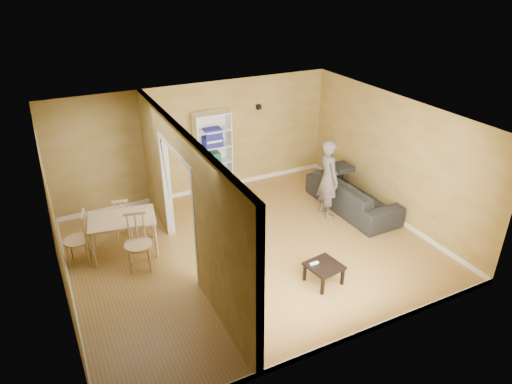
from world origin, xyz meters
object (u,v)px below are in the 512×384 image
(sofa, at_px, (353,191))
(chair_far, at_px, (122,216))
(person, at_px, (329,172))
(coffee_table, at_px, (324,267))
(chair_near, at_px, (138,243))
(bookshelf, at_px, (212,154))
(dining_table, at_px, (122,221))
(chair_left, at_px, (76,239))

(sofa, distance_m, chair_far, 4.89)
(person, distance_m, coffee_table, 2.49)
(chair_near, height_order, chair_far, chair_near)
(sofa, height_order, person, person)
(bookshelf, height_order, dining_table, bookshelf)
(sofa, xyz_separation_m, coffee_table, (-2.03, -1.92, -0.14))
(sofa, relative_size, dining_table, 1.97)
(dining_table, height_order, chair_far, chair_far)
(bookshelf, distance_m, chair_near, 3.26)
(chair_left, height_order, chair_near, chair_near)
(coffee_table, distance_m, chair_far, 4.10)
(sofa, height_order, bookshelf, bookshelf)
(dining_table, bearing_deg, sofa, -5.92)
(person, relative_size, chair_far, 2.32)
(coffee_table, xyz_separation_m, chair_left, (-3.65, 2.44, 0.20))
(bookshelf, xyz_separation_m, chair_far, (-2.33, -0.99, -0.55))
(chair_far, bearing_deg, chair_near, 100.81)
(chair_near, xyz_separation_m, chair_far, (-0.02, 1.27, -0.09))
(bookshelf, bearing_deg, sofa, -41.20)
(person, height_order, chair_left, person)
(chair_left, height_order, chair_far, chair_left)
(sofa, height_order, chair_near, chair_near)
(bookshelf, relative_size, chair_left, 1.92)
(bookshelf, xyz_separation_m, coffee_table, (0.40, -4.05, -0.67))
(chair_far, bearing_deg, coffee_table, 141.47)
(bookshelf, xyz_separation_m, chair_near, (-2.30, -2.26, -0.45))
(dining_table, xyz_separation_m, chair_far, (0.10, 0.64, -0.23))
(coffee_table, bearing_deg, bookshelf, 95.68)
(person, height_order, coffee_table, person)
(sofa, xyz_separation_m, person, (-0.65, 0.03, 0.56))
(bookshelf, height_order, chair_far, bookshelf)
(bookshelf, height_order, chair_near, bookshelf)
(person, xyz_separation_m, chair_far, (-4.10, 1.10, -0.57))
(coffee_table, bearing_deg, person, 54.90)
(person, height_order, chair_far, person)
(sofa, relative_size, chair_left, 2.30)
(sofa, xyz_separation_m, chair_near, (-4.73, -0.13, 0.08))
(dining_table, distance_m, chair_far, 0.68)
(bookshelf, height_order, chair_left, bookshelf)
(person, relative_size, coffee_table, 3.70)
(coffee_table, bearing_deg, chair_far, 131.75)
(coffee_table, xyz_separation_m, dining_table, (-2.83, 2.42, 0.36))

